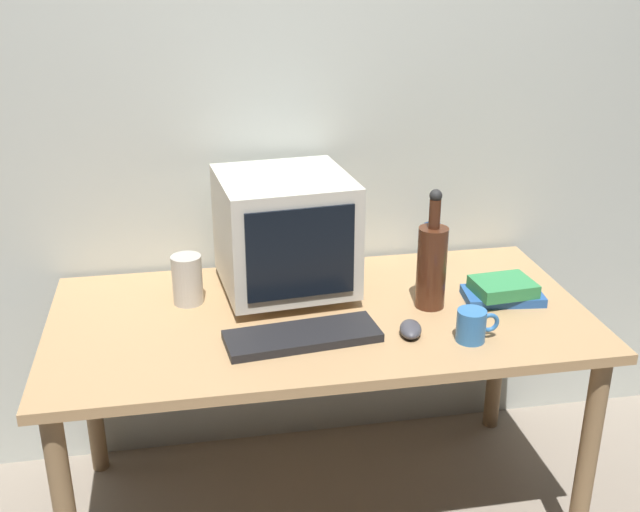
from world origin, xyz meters
name	(u,v)px	position (x,y,z in m)	size (l,w,h in m)	color
ground_plane	(320,505)	(0.00, 0.00, 0.00)	(6.00, 6.00, 0.00)	gray
back_wall	(295,97)	(0.00, 0.45, 1.25)	(4.00, 0.08, 2.50)	beige
desk	(320,337)	(0.00, 0.00, 0.62)	(1.56, 0.78, 0.70)	tan
crt_monitor	(285,233)	(-0.08, 0.17, 0.90)	(0.42, 0.42, 0.37)	beige
keyboard	(302,336)	(-0.08, -0.15, 0.72)	(0.42, 0.15, 0.02)	black
computer_mouse	(411,329)	(0.22, -0.18, 0.72)	(0.06, 0.10, 0.04)	#3F3F47
bottle_tall	(432,264)	(0.33, -0.01, 0.84)	(0.09, 0.09, 0.36)	#472314
bottle_short	(432,242)	(0.43, 0.30, 0.78)	(0.06, 0.06, 0.21)	navy
book_stack	(503,291)	(0.56, -0.02, 0.73)	(0.25, 0.16, 0.07)	#28569E
mug	(472,325)	(0.38, -0.24, 0.75)	(0.12, 0.08, 0.09)	#3370B2
metal_canister	(187,280)	(-0.38, 0.14, 0.78)	(0.09, 0.09, 0.15)	#B7B2A8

